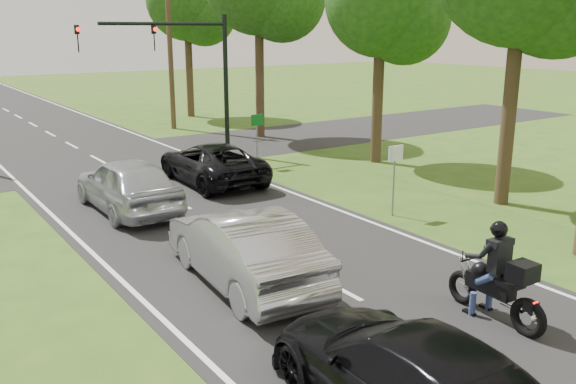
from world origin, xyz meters
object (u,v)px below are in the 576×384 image
at_px(dark_car_behind, 411,377).
at_px(sign_green, 257,128).
at_px(dark_suv, 211,163).
at_px(silver_sedan, 244,247).
at_px(silver_suv, 127,184).
at_px(utility_pole_far, 169,35).
at_px(traffic_signal, 186,61).
at_px(sign_white, 395,163).
at_px(motorcycle_rider, 499,282).

height_order(dark_car_behind, sign_green, sign_green).
height_order(dark_suv, sign_green, sign_green).
height_order(silver_sedan, silver_suv, silver_suv).
relative_size(silver_sedan, dark_car_behind, 0.98).
bearing_deg(silver_suv, dark_car_behind, 87.58).
bearing_deg(dark_car_behind, dark_suv, -103.51).
relative_size(dark_suv, silver_suv, 1.05).
height_order(dark_suv, utility_pole_far, utility_pole_far).
bearing_deg(traffic_signal, sign_white, -82.95).
height_order(silver_suv, utility_pole_far, utility_pole_far).
bearing_deg(dark_suv, sign_green, -152.60).
bearing_deg(silver_sedan, silver_suv, -83.95).
relative_size(motorcycle_rider, dark_car_behind, 0.45).
distance_m(traffic_signal, sign_green, 4.24).
height_order(silver_sedan, dark_car_behind, silver_sedan).
distance_m(motorcycle_rider, sign_green, 14.47).
xyz_separation_m(motorcycle_rider, sign_green, (3.35, 14.06, 0.81)).
relative_size(silver_suv, sign_white, 2.34).
bearing_deg(sign_green, silver_suv, -154.71).
relative_size(motorcycle_rider, silver_sedan, 0.46).
distance_m(motorcycle_rider, dark_suv, 12.76).
xyz_separation_m(dark_car_behind, utility_pole_far, (8.34, 26.42, 4.33)).
xyz_separation_m(dark_suv, dark_car_behind, (-4.28, -14.09, 0.02)).
relative_size(dark_suv, traffic_signal, 0.82).
xyz_separation_m(traffic_signal, sign_white, (1.36, -11.02, -2.54)).
height_order(dark_car_behind, utility_pole_far, utility_pole_far).
distance_m(dark_car_behind, sign_white, 10.11).
relative_size(motorcycle_rider, dark_suv, 0.45).
xyz_separation_m(silver_suv, sign_white, (6.33, -4.91, 0.74)).
xyz_separation_m(silver_suv, sign_green, (6.53, 3.09, 0.74)).
bearing_deg(utility_pole_far, dark_suv, -108.22).
height_order(silver_suv, sign_white, sign_white).
bearing_deg(sign_white, utility_pole_far, 85.49).
xyz_separation_m(dark_suv, silver_suv, (-3.78, -1.78, 0.12)).
bearing_deg(sign_green, dark_suv, -154.64).
distance_m(motorcycle_rider, silver_suv, 11.42).
distance_m(motorcycle_rider, silver_sedan, 5.23).
relative_size(motorcycle_rider, utility_pole_far, 0.23).
height_order(dark_suv, sign_white, sign_white).
height_order(silver_sedan, sign_green, sign_green).
relative_size(sign_white, sign_green, 1.00).
xyz_separation_m(motorcycle_rider, silver_suv, (-3.18, 10.97, 0.07)).
bearing_deg(silver_sedan, traffic_signal, -105.63).
relative_size(motorcycle_rider, silver_suv, 0.47).
bearing_deg(sign_white, dark_suv, 110.91).
relative_size(dark_suv, utility_pole_far, 0.52).
height_order(silver_suv, dark_car_behind, silver_suv).
xyz_separation_m(utility_pole_far, sign_green, (-1.30, -11.02, -3.49)).
bearing_deg(utility_pole_far, dark_car_behind, -107.52).
bearing_deg(dark_car_behind, sign_green, -111.17).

